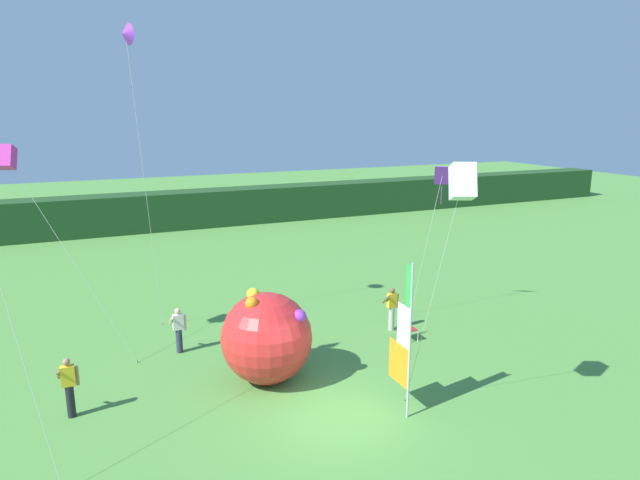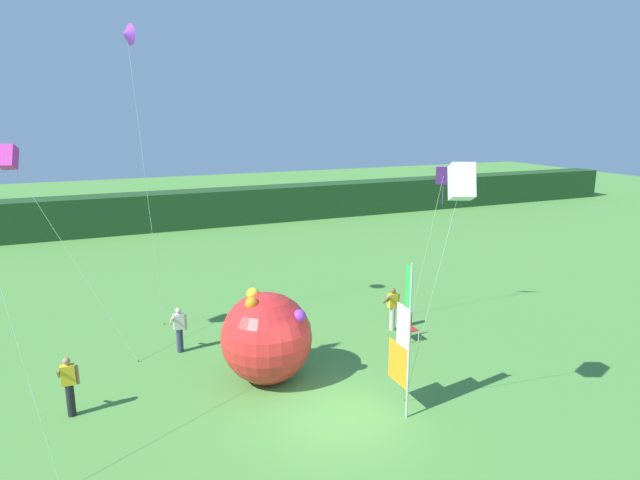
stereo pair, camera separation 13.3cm
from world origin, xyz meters
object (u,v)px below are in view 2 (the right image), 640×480
inflatable_balloon (267,337)px  kite_purple_delta_2 (127,37)px  person_far_left (179,329)px  kite_magenta_box_0 (8,158)px  banner_flag (403,342)px  person_mid_field (69,385)px  folding_chair (408,326)px  kite_purple_diamond_4 (442,183)px  kite_white_box_1 (461,182)px  person_near_banner (393,308)px

inflatable_balloon → kite_purple_delta_2: bearing=120.8°
person_far_left → kite_magenta_box_0: 7.60m
banner_flag → kite_magenta_box_0: size_ratio=0.61×
person_mid_field → inflatable_balloon: inflatable_balloon is taller
banner_flag → folding_chair: bearing=55.6°
inflatable_balloon → kite_purple_diamond_4: kite_purple_diamond_4 is taller
banner_flag → person_mid_field: 9.10m
kite_white_box_1 → inflatable_balloon: bearing=125.0°
person_mid_field → folding_chair: person_mid_field is taller
banner_flag → kite_purple_diamond_4: 8.39m
person_mid_field → folding_chair: (11.24, 0.79, -0.40)m
kite_white_box_1 → kite_purple_diamond_4: (4.64, 7.15, -1.08)m
folding_chair → kite_white_box_1: 8.60m
kite_purple_diamond_4 → inflatable_balloon: bearing=-162.9°
person_mid_field → kite_purple_diamond_4: kite_purple_diamond_4 is taller
inflatable_balloon → person_mid_field: bearing=178.3°
kite_purple_delta_2 → folding_chair: bearing=-24.7°
person_far_left → folding_chair: person_far_left is taller
person_near_banner → kite_purple_delta_2: bearing=160.9°
person_far_left → kite_magenta_box_0: size_ratio=0.22×
inflatable_balloon → kite_purple_diamond_4: (7.93, 2.44, 4.04)m
person_mid_field → person_far_left: 4.58m
inflatable_balloon → folding_chair: (5.68, 0.96, -0.89)m
kite_magenta_box_0 → banner_flag: bearing=-39.2°
folding_chair → inflatable_balloon: bearing=-170.4°
inflatable_balloon → folding_chair: 5.83m
person_mid_field → kite_purple_diamond_4: (13.49, 2.27, 4.53)m
kite_purple_delta_2 → kite_white_box_1: bearing=-57.1°
person_far_left → person_mid_field: bearing=-138.8°
inflatable_balloon → kite_magenta_box_0: (-6.75, 4.52, 5.31)m
inflatable_balloon → kite_purple_delta_2: size_ratio=0.27×
kite_magenta_box_0 → kite_purple_delta_2: kite_purple_delta_2 is taller
kite_magenta_box_0 → kite_purple_diamond_4: 14.88m
kite_purple_diamond_4 → kite_purple_delta_2: bearing=167.1°
kite_magenta_box_0 → kite_white_box_1: (10.04, -9.23, -0.20)m
folding_chair → person_mid_field: bearing=-176.0°
person_mid_field → kite_purple_delta_2: bearing=61.3°
person_mid_field → kite_white_box_1: size_ratio=0.24×
person_mid_field → kite_magenta_box_0: kite_magenta_box_0 is taller
person_mid_field → inflatable_balloon: 5.58m
kite_purple_delta_2 → kite_purple_diamond_4: bearing=-12.9°
folding_chair → kite_white_box_1: bearing=-112.9°
person_far_left → kite_white_box_1: (5.40, -7.90, 5.67)m
person_mid_field → person_near_banner: bearing=9.2°
person_near_banner → kite_purple_diamond_4: kite_purple_diamond_4 is taller
person_near_banner → kite_white_box_1: bearing=-109.2°
person_mid_field → kite_purple_delta_2: size_ratio=0.16×
kite_magenta_box_0 → kite_white_box_1: kite_magenta_box_0 is taller
kite_magenta_box_0 → kite_white_box_1: 13.64m
folding_chair → kite_purple_delta_2: (-8.63, 3.98, 9.99)m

